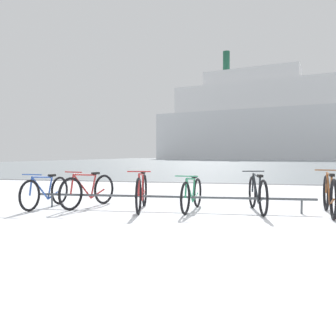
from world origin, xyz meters
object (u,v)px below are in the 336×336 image
(bicycle_0, at_px, (46,192))
(bicycle_4, at_px, (257,194))
(bicycle_1, at_px, (88,191))
(bicycle_5, at_px, (330,195))
(ferry_ship, at_px, (254,122))
(bicycle_3, at_px, (192,194))
(bicycle_2, at_px, (142,192))

(bicycle_0, height_order, bicycle_4, bicycle_4)
(bicycle_1, xyz_separation_m, bicycle_4, (3.60, 0.17, 0.00))
(bicycle_0, distance_m, bicycle_4, 4.49)
(bicycle_5, height_order, ferry_ship, ferry_ship)
(bicycle_5, bearing_deg, bicycle_1, -178.77)
(bicycle_3, bearing_deg, bicycle_2, -170.84)
(bicycle_2, xyz_separation_m, bicycle_3, (1.02, 0.16, -0.04))
(bicycle_0, bearing_deg, bicycle_5, 3.76)
(bicycle_1, bearing_deg, bicycle_5, 1.23)
(bicycle_1, bearing_deg, bicycle_4, 2.71)
(bicycle_3, distance_m, bicycle_4, 1.32)
(bicycle_2, relative_size, bicycle_5, 0.97)
(bicycle_3, relative_size, ferry_ship, 0.03)
(bicycle_1, relative_size, ferry_ship, 0.03)
(bicycle_5, bearing_deg, bicycle_0, -176.24)
(bicycle_1, height_order, ferry_ship, ferry_ship)
(bicycle_5, bearing_deg, bicycle_4, 177.21)
(bicycle_4, bearing_deg, bicycle_2, -172.45)
(bicycle_3, bearing_deg, bicycle_0, -174.54)
(bicycle_5, distance_m, ferry_ship, 84.75)
(bicycle_1, height_order, bicycle_2, bicycle_2)
(bicycle_2, relative_size, ferry_ship, 0.03)
(bicycle_0, xyz_separation_m, bicycle_1, (0.87, 0.28, 0.02))
(bicycle_3, bearing_deg, bicycle_1, -179.35)
(bicycle_4, bearing_deg, bicycle_1, -177.29)
(bicycle_0, relative_size, bicycle_2, 0.96)
(ferry_ship, bearing_deg, bicycle_4, -91.20)
(bicycle_3, xyz_separation_m, bicycle_5, (2.64, 0.08, 0.04))
(bicycle_2, height_order, bicycle_5, bicycle_5)
(bicycle_3, relative_size, bicycle_4, 0.95)
(bicycle_0, distance_m, bicycle_2, 2.14)
(bicycle_0, xyz_separation_m, bicycle_2, (2.14, 0.14, 0.04))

